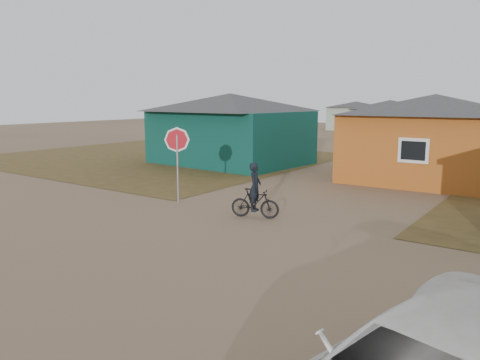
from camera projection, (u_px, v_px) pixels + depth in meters
name	position (u px, v px, depth m)	size (l,w,h in m)	color
ground	(179.00, 250.00, 11.55)	(120.00, 120.00, 0.00)	#7C6147
grass_nw	(157.00, 157.00, 29.99)	(20.00, 18.00, 0.00)	brown
house_teal	(230.00, 128.00, 26.89)	(8.93, 7.08, 4.00)	#09352D
house_yellow	(433.00, 137.00, 20.98)	(7.72, 6.76, 3.90)	#AE571A
house_pale_west	(389.00, 120.00, 41.91)	(7.04, 6.15, 3.60)	#97A58E
house_pale_north	(356.00, 115.00, 56.13)	(6.28, 5.81, 3.40)	#97A58E
stop_sign	(177.00, 148.00, 16.46)	(0.83, 0.38, 2.71)	gray
cyclist	(255.00, 198.00, 14.58)	(1.60, 0.91, 1.74)	black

